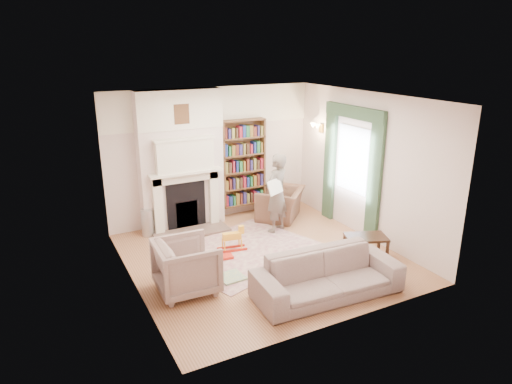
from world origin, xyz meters
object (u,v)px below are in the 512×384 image
sofa (327,275)px  coffee_table (365,248)px  armchair_reading (280,203)px  paraffin_heater (148,222)px  bookcase (243,163)px  armchair_left (187,266)px  man_reading (277,193)px  rocking_horse (232,239)px

sofa → coffee_table: bearing=30.6°
armchair_reading → paraffin_heater: size_ratio=1.85×
bookcase → sofa: bookcase is taller
armchair_reading → paraffin_heater: bearing=-52.4°
bookcase → armchair_reading: bookcase is taller
armchair_left → man_reading: (2.38, 1.42, 0.39)m
armchair_left → coffee_table: size_ratio=1.29×
armchair_reading → sofa: size_ratio=0.45×
armchair_reading → man_reading: bearing=8.2°
rocking_horse → paraffin_heater: bearing=139.8°
man_reading → paraffin_heater: size_ratio=2.93×
paraffin_heater → man_reading: bearing=-22.3°
bookcase → armchair_left: 3.51m
armchair_reading → rocking_horse: bearing=-12.6°
bookcase → sofa: (-0.39, -3.69, -0.85)m
armchair_left → coffee_table: 3.15m
sofa → rocking_horse: sofa is taller
sofa → man_reading: (0.55, 2.50, 0.48)m
armchair_left → coffee_table: bearing=-95.8°
man_reading → coffee_table: size_ratio=2.30×
man_reading → paraffin_heater: man_reading is taller
armchair_reading → coffee_table: size_ratio=1.45×
armchair_left → man_reading: size_ratio=0.56×
armchair_reading → sofa: bearing=27.3°
bookcase → rocking_horse: size_ratio=3.49×
sofa → man_reading: 2.60m
bookcase → paraffin_heater: (-2.20, -0.22, -0.90)m
bookcase → coffee_table: bookcase is taller
coffee_table → rocking_horse: size_ratio=1.32×
armchair_reading → sofa: 3.26m
paraffin_heater → rocking_horse: 1.83m
man_reading → rocking_horse: bearing=-6.6°
sofa → man_reading: man_reading is taller
sofa → rocking_horse: (-0.63, 2.08, -0.09)m
coffee_table → paraffin_heater: size_ratio=1.27×
bookcase → armchair_reading: bearing=-44.1°
rocking_horse → bookcase: bearing=67.3°
sofa → paraffin_heater: size_ratio=4.07×
armchair_left → sofa: armchair_left is taller
armchair_left → armchair_reading: bearing=-52.5°
armchair_reading → sofa: armchair_reading is taller
bookcase → armchair_reading: (0.61, -0.59, -0.85)m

